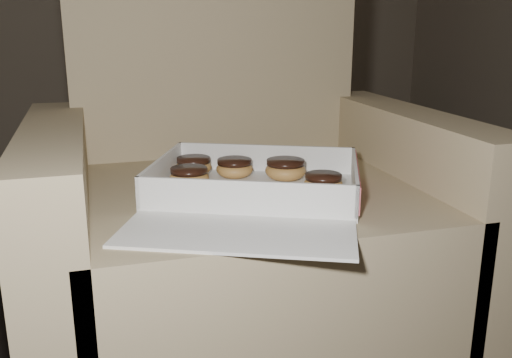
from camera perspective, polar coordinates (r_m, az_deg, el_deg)
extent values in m
cube|color=#8A7C58|center=(1.19, -0.84, -9.27)|extent=(0.66, 0.66, 0.38)
cube|color=#8A7C58|center=(1.37, -4.35, 12.61)|extent=(0.66, 0.13, 0.47)
cube|color=#8A7C58|center=(1.13, -18.67, -8.01)|extent=(0.11, 0.66, 0.51)
cube|color=#8A7C58|center=(1.30, 14.50, -4.56)|extent=(0.11, 0.66, 0.51)
cube|color=white|center=(1.05, 0.00, -1.25)|extent=(0.44, 0.40, 0.01)
cube|color=white|center=(1.17, 0.90, 2.11)|extent=(0.33, 0.15, 0.05)
cube|color=white|center=(0.92, -1.15, -1.82)|extent=(0.33, 0.15, 0.05)
cube|color=white|center=(1.08, -9.41, 0.73)|extent=(0.12, 0.25, 0.05)
cube|color=white|center=(1.04, 9.84, 0.01)|extent=(0.12, 0.25, 0.05)
cube|color=#D45560|center=(1.04, 10.08, 0.00)|extent=(0.11, 0.24, 0.05)
cube|color=white|center=(0.86, -1.96, -5.49)|extent=(0.39, 0.29, 0.01)
ellipsoid|color=#C58144|center=(1.15, -6.25, 1.20)|extent=(0.07, 0.07, 0.03)
cylinder|color=black|center=(1.15, -6.27, 1.93)|extent=(0.07, 0.07, 0.01)
ellipsoid|color=#C58144|center=(1.13, -2.16, 1.01)|extent=(0.07, 0.07, 0.04)
cylinder|color=black|center=(1.12, -2.17, 1.76)|extent=(0.07, 0.07, 0.01)
ellipsoid|color=#C58144|center=(1.11, 2.97, 0.85)|extent=(0.08, 0.08, 0.04)
cylinder|color=black|center=(1.11, 2.98, 1.69)|extent=(0.07, 0.07, 0.01)
ellipsoid|color=#C58144|center=(1.03, 6.74, -0.55)|extent=(0.07, 0.07, 0.03)
cylinder|color=black|center=(1.03, 6.77, 0.24)|extent=(0.07, 0.07, 0.01)
ellipsoid|color=#C58144|center=(1.07, -6.70, 0.08)|extent=(0.07, 0.07, 0.04)
cylinder|color=black|center=(1.06, -6.73, 0.88)|extent=(0.07, 0.07, 0.01)
ellipsoid|color=black|center=(1.06, -8.05, -1.01)|extent=(0.01, 0.01, 0.00)
ellipsoid|color=black|center=(1.01, 5.71, -1.75)|extent=(0.01, 0.01, 0.00)
ellipsoid|color=black|center=(1.03, -9.35, -1.58)|extent=(0.01, 0.01, 0.00)
ellipsoid|color=black|center=(1.00, -4.41, -1.84)|extent=(0.01, 0.01, 0.00)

